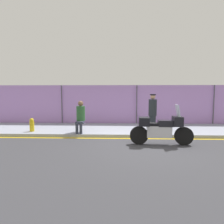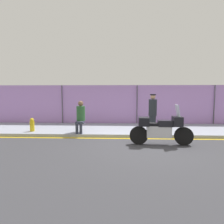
{
  "view_description": "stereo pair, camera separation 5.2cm",
  "coord_description": "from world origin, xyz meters",
  "px_view_note": "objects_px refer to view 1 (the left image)",
  "views": [
    {
      "loc": [
        -0.97,
        -6.86,
        1.87
      ],
      "look_at": [
        -1.29,
        1.7,
        1.03
      ],
      "focal_mm": 32.0,
      "sensor_mm": 36.0,
      "label": 1
    },
    {
      "loc": [
        -0.92,
        -6.85,
        1.87
      ],
      "look_at": [
        -1.29,
        1.7,
        1.03
      ],
      "focal_mm": 32.0,
      "sensor_mm": 36.0,
      "label": 2
    }
  ],
  "objects_px": {
    "person_seated_on_curb": "(80,115)",
    "fire_hydrant": "(32,125)",
    "motorcycle": "(161,129)",
    "officer_standing": "(153,113)"
  },
  "relations": [
    {
      "from": "person_seated_on_curb",
      "to": "fire_hydrant",
      "type": "distance_m",
      "value": 2.26
    },
    {
      "from": "motorcycle",
      "to": "person_seated_on_curb",
      "type": "relative_size",
      "value": 1.64
    },
    {
      "from": "motorcycle",
      "to": "person_seated_on_curb",
      "type": "bearing_deg",
      "value": 157.47
    },
    {
      "from": "motorcycle",
      "to": "officer_standing",
      "type": "distance_m",
      "value": 1.76
    },
    {
      "from": "motorcycle",
      "to": "person_seated_on_curb",
      "type": "xyz_separation_m",
      "value": [
        -3.18,
        1.49,
        0.32
      ]
    },
    {
      "from": "officer_standing",
      "to": "fire_hydrant",
      "type": "relative_size",
      "value": 2.8
    },
    {
      "from": "person_seated_on_curb",
      "to": "fire_hydrant",
      "type": "xyz_separation_m",
      "value": [
        -2.21,
        0.08,
        -0.47
      ]
    },
    {
      "from": "officer_standing",
      "to": "motorcycle",
      "type": "bearing_deg",
      "value": -89.38
    },
    {
      "from": "person_seated_on_curb",
      "to": "officer_standing",
      "type": "bearing_deg",
      "value": 3.88
    },
    {
      "from": "officer_standing",
      "to": "person_seated_on_curb",
      "type": "xyz_separation_m",
      "value": [
        -3.16,
        -0.21,
        -0.09
      ]
    }
  ]
}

